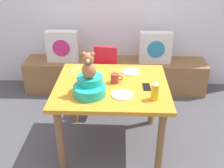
# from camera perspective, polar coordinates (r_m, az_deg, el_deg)

# --- Properties ---
(ground_plane) EXTENTS (8.00, 8.00, 0.00)m
(ground_plane) POSITION_cam_1_polar(r_m,az_deg,el_deg) (3.07, -0.07, -12.33)
(ground_plane) COLOR #4C4C51
(window_bench) EXTENTS (2.60, 0.44, 0.46)m
(window_bench) POSITION_cam_1_polar(r_m,az_deg,el_deg) (3.98, 0.62, 1.83)
(window_bench) COLOR olive
(window_bench) RESTS_ON ground_plane
(pillow_floral_left) EXTENTS (0.44, 0.15, 0.44)m
(pillow_floral_left) POSITION_cam_1_polar(r_m,az_deg,el_deg) (3.88, -10.49, 7.83)
(pillow_floral_left) COLOR white
(pillow_floral_left) RESTS_ON window_bench
(pillow_floral_right) EXTENTS (0.44, 0.15, 0.44)m
(pillow_floral_right) POSITION_cam_1_polar(r_m,az_deg,el_deg) (3.81, 9.18, 7.60)
(pillow_floral_right) COLOR white
(pillow_floral_right) RESTS_ON window_bench
(book_stack) EXTENTS (0.20, 0.14, 0.06)m
(book_stack) POSITION_cam_1_polar(r_m,az_deg,el_deg) (3.88, -0.57, 5.31)
(book_stack) COLOR #7E83A6
(book_stack) RESTS_ON window_bench
(dining_table) EXTENTS (1.11, 0.97, 0.74)m
(dining_table) POSITION_cam_1_polar(r_m,az_deg,el_deg) (2.71, -0.08, -2.11)
(dining_table) COLOR orange
(dining_table) RESTS_ON ground_plane
(highchair) EXTENTS (0.36, 0.48, 0.79)m
(highchair) POSITION_cam_1_polar(r_m,az_deg,el_deg) (3.47, -1.74, 3.00)
(highchair) COLOR red
(highchair) RESTS_ON ground_plane
(infant_seat_teal) EXTENTS (0.30, 0.33, 0.16)m
(infant_seat_teal) POSITION_cam_1_polar(r_m,az_deg,el_deg) (2.47, -4.75, -0.56)
(infant_seat_teal) COLOR #1EB29C
(infant_seat_teal) RESTS_ON dining_table
(teddy_bear) EXTENTS (0.13, 0.12, 0.25)m
(teddy_bear) POSITION_cam_1_polar(r_m,az_deg,el_deg) (2.38, -4.95, 3.81)
(teddy_bear) COLOR #AB6B40
(teddy_bear) RESTS_ON infant_seat_teal
(ketchup_bottle) EXTENTS (0.07, 0.07, 0.18)m
(ketchup_bottle) POSITION_cam_1_polar(r_m,az_deg,el_deg) (2.39, 9.07, -1.41)
(ketchup_bottle) COLOR gold
(ketchup_bottle) RESTS_ON dining_table
(coffee_mug) EXTENTS (0.12, 0.08, 0.09)m
(coffee_mug) POSITION_cam_1_polar(r_m,az_deg,el_deg) (2.66, 0.64, 1.21)
(coffee_mug) COLOR #9E332D
(coffee_mug) RESTS_ON dining_table
(dinner_plate_near) EXTENTS (0.20, 0.20, 0.01)m
(dinner_plate_near) POSITION_cam_1_polar(r_m,az_deg,el_deg) (2.91, 3.95, 2.65)
(dinner_plate_near) COLOR white
(dinner_plate_near) RESTS_ON dining_table
(dinner_plate_far) EXTENTS (0.20, 0.20, 0.01)m
(dinner_plate_far) POSITION_cam_1_polar(r_m,az_deg,el_deg) (2.47, 2.15, -2.27)
(dinner_plate_far) COLOR white
(dinner_plate_far) RESTS_ON dining_table
(cell_phone) EXTENTS (0.08, 0.15, 0.01)m
(cell_phone) POSITION_cam_1_polar(r_m,az_deg,el_deg) (2.62, 7.33, -0.61)
(cell_phone) COLOR black
(cell_phone) RESTS_ON dining_table
(table_fork) EXTENTS (0.09, 0.16, 0.01)m
(table_fork) POSITION_cam_1_polar(r_m,az_deg,el_deg) (2.99, -7.78, 3.12)
(table_fork) COLOR silver
(table_fork) RESTS_ON dining_table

